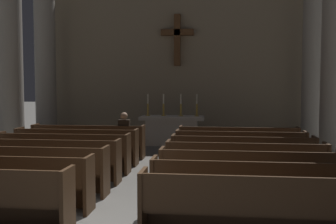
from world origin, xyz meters
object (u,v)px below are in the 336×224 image
at_px(pew_right_row_3, 249,175).
at_px(pew_left_row_5, 63,153).
at_px(pew_left_row_6, 77,146).
at_px(pew_right_row_1, 260,208).
at_px(pew_right_row_7, 238,144).
at_px(candlestick_outer_left, 148,109).
at_px(pew_left_row_7, 88,141).
at_px(column_left_fourth, 45,60).
at_px(pew_left_row_3, 25,170).
at_px(pew_right_row_2, 254,189).
at_px(column_right_third, 335,53).
at_px(lone_worshipper, 125,134).
at_px(candlestick_inner_right, 181,109).
at_px(column_right_fourth, 314,59).
at_px(pew_left_row_4, 46,160).
at_px(altar, 172,130).
at_px(candlestick_inner_left, 164,109).
at_px(pew_right_row_6, 240,149).
at_px(pew_right_row_4, 246,165).
at_px(candlestick_outer_right, 197,109).
at_px(column_left_third, 10,56).
at_px(pew_right_row_5, 243,156).

bearing_deg(pew_right_row_3, pew_left_row_5, 155.10).
height_order(pew_left_row_6, pew_right_row_1, same).
relative_size(pew_right_row_7, candlestick_outer_left, 4.29).
distance_m(pew_left_row_7, column_left_fourth, 5.04).
height_order(pew_left_row_3, pew_right_row_2, same).
relative_size(column_right_third, lone_worshipper, 4.66).
bearing_deg(candlestick_inner_right, column_right_fourth, 8.88).
xyz_separation_m(pew_left_row_3, pew_right_row_3, (4.27, 0.00, 0.00)).
relative_size(pew_left_row_4, candlestick_inner_right, 4.29).
relative_size(pew_left_row_4, pew_right_row_3, 1.00).
xyz_separation_m(altar, candlestick_inner_left, (-0.30, 0.00, 0.72)).
relative_size(pew_right_row_6, pew_right_row_7, 1.00).
relative_size(pew_left_row_5, altar, 1.48).
xyz_separation_m(pew_right_row_4, pew_right_row_7, (0.00, 2.97, 0.00)).
height_order(pew_right_row_2, candlestick_outer_right, candlestick_outer_right).
bearing_deg(pew_right_row_2, candlestick_inner_left, 107.60).
relative_size(pew_right_row_6, column_right_fourth, 0.53).
bearing_deg(column_right_fourth, candlestick_inner_left, -172.14).
distance_m(pew_left_row_5, pew_right_row_1, 5.82).
bearing_deg(candlestick_outer_right, pew_right_row_3, -79.13).
bearing_deg(column_right_fourth, column_left_third, -164.60).
xyz_separation_m(pew_left_row_7, pew_right_row_6, (4.27, -0.99, 0.00)).
height_order(pew_right_row_4, candlestick_outer_left, candlestick_outer_left).
bearing_deg(candlestick_outer_right, column_right_fourth, 10.08).
bearing_deg(pew_left_row_3, candlestick_inner_right, 69.98).
xyz_separation_m(pew_right_row_4, column_right_third, (2.71, 3.73, 2.51)).
height_order(pew_left_row_5, pew_right_row_1, same).
bearing_deg(column_left_fourth, pew_right_row_7, -26.18).
xyz_separation_m(pew_left_row_5, pew_right_row_5, (4.27, 0.00, 0.00)).
xyz_separation_m(pew_right_row_1, altar, (-2.13, 8.66, 0.06)).
relative_size(pew_left_row_4, column_left_third, 0.53).
xyz_separation_m(pew_right_row_7, column_left_fourth, (-6.97, 3.43, 2.51)).
bearing_deg(candlestick_outer_left, candlestick_inner_right, 0.00).
distance_m(pew_right_row_2, pew_right_row_7, 4.95).
relative_size(pew_right_row_7, column_right_fourth, 0.53).
relative_size(pew_left_row_3, candlestick_outer_right, 4.29).
height_order(pew_left_row_6, pew_right_row_7, same).
xyz_separation_m(pew_right_row_7, lone_worshipper, (-3.20, 0.04, 0.22)).
height_order(pew_left_row_7, column_left_third, column_left_third).
distance_m(pew_left_row_4, pew_right_row_7, 5.20).
relative_size(altar, lone_worshipper, 1.67).
height_order(column_right_third, column_left_fourth, same).
bearing_deg(candlestick_inner_right, column_left_fourth, 172.14).
xyz_separation_m(pew_right_row_1, column_left_fourth, (-6.97, 9.37, 2.51)).
relative_size(pew_left_row_5, column_right_third, 0.53).
bearing_deg(pew_left_row_4, pew_right_row_3, -13.07).
xyz_separation_m(pew_left_row_3, column_right_fourth, (6.97, 7.39, 2.51)).
bearing_deg(lone_worshipper, pew_right_row_2, -57.36).
bearing_deg(pew_left_row_3, pew_right_row_3, 0.00).
relative_size(pew_right_row_6, candlestick_inner_right, 4.29).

